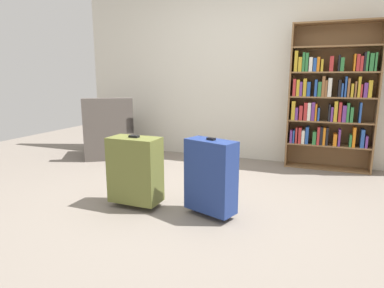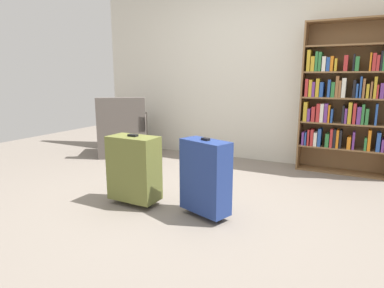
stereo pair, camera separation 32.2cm
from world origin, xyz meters
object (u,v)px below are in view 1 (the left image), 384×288
object	(u,v)px
armchair	(110,136)
mug	(141,156)
bookshelf	(330,98)
suitcase_olive	(135,170)
suitcase_navy_blue	(211,176)

from	to	relation	value
armchair	mug	size ratio (longest dim) A/B	8.07
armchair	mug	world-z (taller)	armchair
mug	bookshelf	bearing A→B (deg)	11.13
armchair	suitcase_olive	xyz separation A→B (m)	(1.39, -1.57, 0.04)
suitcase_olive	suitcase_navy_blue	bearing A→B (deg)	3.19
armchair	mug	bearing A→B (deg)	-0.65
suitcase_olive	suitcase_navy_blue	world-z (taller)	suitcase_navy_blue
bookshelf	suitcase_olive	distance (m)	2.70
armchair	suitcase_olive	distance (m)	2.10
bookshelf	mug	distance (m)	2.70
mug	suitcase_olive	distance (m)	1.81
suitcase_navy_blue	armchair	bearing A→B (deg)	144.05
bookshelf	suitcase_navy_blue	xyz separation A→B (m)	(-0.93, -2.02, -0.56)
armchair	mug	xyz separation A→B (m)	(0.54, -0.01, -0.27)
armchair	suitcase_navy_blue	xyz separation A→B (m)	(2.12, -1.53, 0.05)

